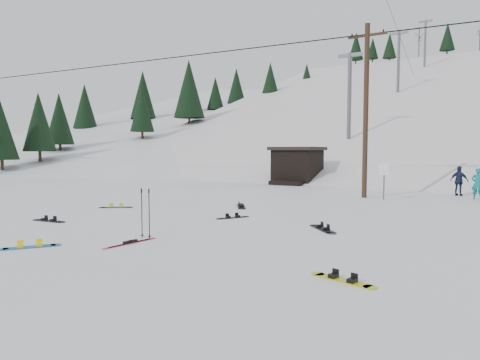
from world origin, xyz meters
The scene contains 22 objects.
ground centered at (0.00, 0.00, 0.00)m, with size 200.00×200.00×0.00m, color silver.
ski_slope centered at (0.00, 55.00, -12.00)m, with size 60.00×75.00×45.00m, color silver.
ridge_left centered at (-36.00, 48.00, -11.00)m, with size 34.00×85.00×38.00m, color silver.
treeline_left centered at (-34.00, 40.00, 0.00)m, with size 20.00×64.00×10.00m, color black, non-canonical shape.
treeline_crest centered at (0.00, 86.00, 0.00)m, with size 50.00×6.00×10.00m, color black, non-canonical shape.
utility_pole centered at (2.00, 14.00, 4.68)m, with size 2.00×0.26×9.00m.
trail_sign centered at (3.10, 13.58, 1.27)m, with size 0.50×0.09×1.85m.
lift_hut centered at (-5.00, 20.94, 1.36)m, with size 3.40×4.10×2.75m.
lift_tower_near centered at (-4.00, 30.00, 7.86)m, with size 2.20×0.36×8.00m.
lift_tower_mid centered at (-4.00, 50.00, 14.36)m, with size 2.20×0.36×8.00m.
lift_tower_far centered at (-4.00, 70.00, 20.86)m, with size 2.20×0.36×8.00m.
hero_snowboard centered at (-2.00, -2.20, 0.03)m, with size 0.96×1.28×0.10m.
hero_skis centered at (-0.15, -0.50, 0.03)m, with size 0.25×1.70×0.09m.
ski_poles centered at (-0.32, 0.25, 0.72)m, with size 0.39×0.10×1.41m.
board_scatter_a centered at (-5.27, 0.55, 0.03)m, with size 1.46×0.43×0.10m.
board_scatter_b centered at (-1.54, 7.37, 0.03)m, with size 1.12×1.47×0.12m.
board_scatter_c centered at (-6.04, 4.28, 0.03)m, with size 1.25×0.97×0.10m.
board_scatter_d centered at (3.48, 4.15, 0.03)m, with size 1.24×1.25×0.11m.
board_scatter_e centered at (5.74, -0.69, 0.03)m, with size 1.38×0.54×0.10m.
board_scatter_f centered at (-0.18, 4.59, 0.02)m, with size 0.80×1.20×0.09m.
skier_teal centered at (7.12, 16.14, 0.80)m, with size 0.58×0.38×1.60m, color #0C7078.
skier_navy centered at (6.16, 17.60, 0.82)m, with size 0.96×0.40×1.64m, color #171F39.
Camera 1 is at (8.31, -8.52, 2.50)m, focal length 32.00 mm.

